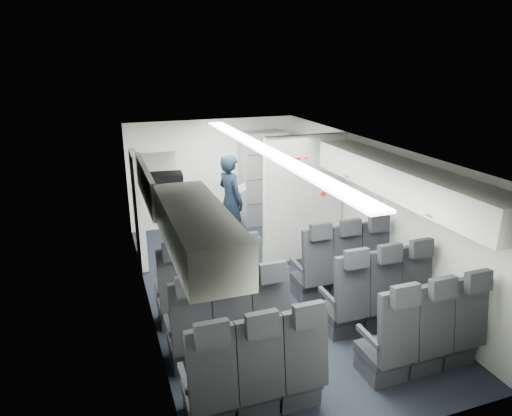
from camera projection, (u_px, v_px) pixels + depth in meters
cabin_shell at (265, 218)px, 6.53m from camera, size 3.41×6.01×2.16m
seat_row_front at (278, 280)px, 6.28m from camera, size 3.33×0.56×1.24m
seat_row_mid at (307, 313)px, 5.48m from camera, size 3.33×0.56×1.24m
seat_row_rear at (344, 357)px, 4.67m from camera, size 3.33×0.56×1.24m
overhead_bin_left_rear at (197, 231)px, 4.06m from camera, size 0.53×1.80×0.40m
overhead_bin_left_front_open at (164, 191)px, 5.65m from camera, size 0.64×1.70×0.72m
overhead_bin_right_rear at (451, 199)px, 4.94m from camera, size 0.53×1.80×0.40m
overhead_bin_right_front at (363, 164)px, 6.51m from camera, size 0.53×1.70×0.40m
bulkhead_partition at (304, 199)px, 7.57m from camera, size 1.40×0.15×2.13m
galley_unit at (262, 178)px, 9.31m from camera, size 0.85×0.52×1.90m
boarding_door at (138, 209)px, 7.45m from camera, size 0.12×1.27×1.86m
flight_attendant at (231, 201)px, 8.20m from camera, size 0.58×0.72×1.70m
carry_on_bag at (166, 183)px, 5.77m from camera, size 0.44×0.33×0.25m
papers at (241, 188)px, 8.14m from camera, size 0.18×0.09×0.13m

